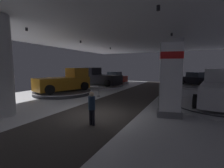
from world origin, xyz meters
TOP-DOWN VIEW (x-y plane):
  - ground at (0.00, 0.00)m, footprint 24.00×44.00m
  - ceiling_with_spotlights at (-0.00, -0.00)m, footprint 24.00×44.00m
  - column_right at (3.46, 9.25)m, footprint 1.36×1.36m
  - brand_sign_pylon at (3.84, 1.41)m, footprint 1.38×0.92m
  - display_platform_mid_right at (6.54, 4.53)m, footprint 5.68×5.68m
  - pickup_truck_mid_right at (6.58, 4.85)m, footprint 3.18×5.52m
  - display_platform_deep_right at (5.64, 15.53)m, footprint 5.10×5.10m
  - display_car_deep_right at (5.62, 15.55)m, footprint 4.39×4.06m
  - display_platform_deep_left at (-6.25, 15.27)m, footprint 5.00×5.00m
  - display_car_deep_left at (-6.22, 15.26)m, footprint 4.36×2.52m
  - display_platform_far_left at (-5.68, 10.47)m, footprint 5.68×5.68m
  - pickup_truck_far_left at (-6.00, 10.52)m, footprint 5.59×3.39m
  - display_platform_mid_left at (-6.71, 4.38)m, footprint 5.79×5.79m
  - pickup_truck_mid_left at (-6.62, 4.68)m, footprint 3.89×5.69m
  - visitor_walking_near at (0.74, -1.49)m, footprint 0.32×0.32m
  - stanchion_a at (-2.81, 4.91)m, footprint 0.28×0.28m

SIDE VIEW (x-z plane):
  - ground at x=0.00m, z-range -0.05..0.00m
  - display_platform_deep_left at x=-6.25m, z-range 0.02..0.29m
  - display_platform_mid_right at x=6.54m, z-range 0.02..0.31m
  - display_platform_mid_left at x=-6.71m, z-range 0.02..0.35m
  - display_platform_far_left at x=-5.68m, z-range 0.02..0.38m
  - display_platform_deep_right at x=5.64m, z-range 0.02..0.38m
  - stanchion_a at x=-2.81m, z-range -0.13..0.88m
  - visitor_walking_near at x=0.74m, z-range 0.11..1.70m
  - display_car_deep_left at x=-6.22m, z-range 0.18..1.89m
  - display_car_deep_right at x=5.62m, z-range 0.28..1.98m
  - pickup_truck_mid_right at x=6.58m, z-range 0.08..2.38m
  - pickup_truck_mid_left at x=-6.62m, z-range 0.12..2.42m
  - pickup_truck_far_left at x=-6.00m, z-range 0.15..2.45m
  - brand_sign_pylon at x=3.84m, z-range 0.07..4.05m
  - column_right at x=3.46m, z-range 0.00..5.50m
  - ceiling_with_spotlights at x=0.00m, z-range 5.35..5.74m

